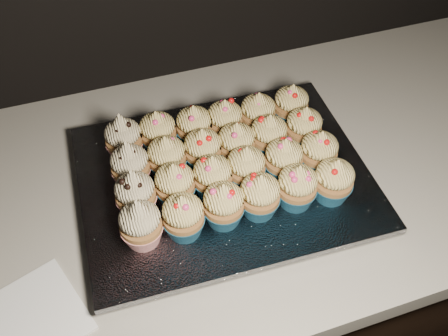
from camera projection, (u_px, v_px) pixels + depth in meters
name	position (u px, v px, depth m)	size (l,w,h in m)	color
cabinet	(276.00, 282.00, 1.26)	(2.40, 0.60, 0.86)	black
worktop	(295.00, 161.00, 0.92)	(2.44, 0.64, 0.04)	beige
napkin	(31.00, 319.00, 0.69)	(0.14, 0.14, 0.00)	white
baking_tray	(224.00, 183.00, 0.85)	(0.44, 0.33, 0.02)	black
foil_lining	(224.00, 177.00, 0.83)	(0.47, 0.37, 0.01)	silver
cupcake_0	(141.00, 223.00, 0.71)	(0.06, 0.06, 0.10)	#AF181C
cupcake_1	(183.00, 216.00, 0.72)	(0.06, 0.06, 0.08)	#185271
cupcake_2	(223.00, 204.00, 0.74)	(0.06, 0.06, 0.08)	#185271
cupcake_3	(260.00, 195.00, 0.75)	(0.06, 0.06, 0.08)	#185271
cupcake_4	(297.00, 186.00, 0.76)	(0.06, 0.06, 0.08)	#185271
cupcake_5	(334.00, 180.00, 0.77)	(0.06, 0.06, 0.08)	#185271
cupcake_6	(135.00, 193.00, 0.75)	(0.06, 0.06, 0.10)	#AF181C
cupcake_7	(175.00, 184.00, 0.76)	(0.06, 0.06, 0.08)	#185271
cupcake_8	(213.00, 177.00, 0.78)	(0.06, 0.06, 0.08)	#185271
cupcake_9	(246.00, 167.00, 0.79)	(0.06, 0.06, 0.08)	#185271
cupcake_10	(284.00, 159.00, 0.80)	(0.06, 0.06, 0.08)	#185271
cupcake_11	(319.00, 152.00, 0.81)	(0.06, 0.06, 0.08)	#185271
cupcake_12	(130.00, 165.00, 0.79)	(0.06, 0.06, 0.10)	#AF181C
cupcake_13	(167.00, 157.00, 0.80)	(0.06, 0.06, 0.08)	#185271
cupcake_14	(203.00, 150.00, 0.81)	(0.06, 0.06, 0.08)	#185271
cupcake_15	(236.00, 143.00, 0.82)	(0.06, 0.06, 0.08)	#185271
cupcake_16	(269.00, 135.00, 0.84)	(0.06, 0.06, 0.08)	#185271
cupcake_17	(304.00, 128.00, 0.85)	(0.06, 0.06, 0.08)	#185271
cupcake_18	(124.00, 138.00, 0.83)	(0.06, 0.06, 0.10)	#AF181C
cupcake_19	(158.00, 132.00, 0.84)	(0.06, 0.06, 0.08)	#185271
cupcake_20	(194.00, 126.00, 0.85)	(0.06, 0.06, 0.08)	#185271
cupcake_21	(225.00, 120.00, 0.86)	(0.06, 0.06, 0.08)	#185271
cupcake_22	(258.00, 113.00, 0.87)	(0.06, 0.06, 0.08)	#185271
cupcake_23	(291.00, 105.00, 0.89)	(0.06, 0.06, 0.08)	#185271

